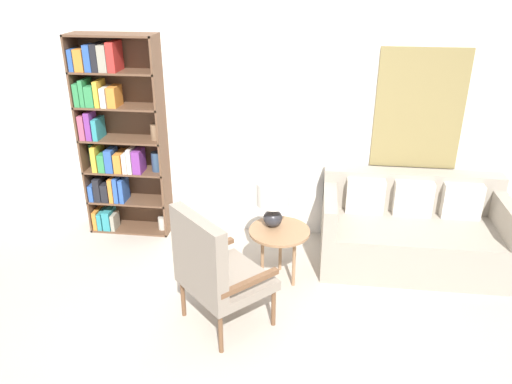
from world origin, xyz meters
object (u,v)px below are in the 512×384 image
(side_table, at_px, (279,235))
(table_lamp, at_px, (273,198))
(couch, at_px, (411,231))
(bookshelf, at_px, (115,138))
(armchair, at_px, (213,267))

(side_table, relative_size, table_lamp, 1.27)
(couch, bearing_deg, bookshelf, 174.78)
(side_table, xyz_separation_m, table_lamp, (-0.07, 0.07, 0.32))
(couch, xyz_separation_m, table_lamp, (-1.29, -0.42, 0.46))
(armchair, bearing_deg, side_table, 58.18)
(bookshelf, distance_m, table_lamp, 1.84)
(side_table, height_order, table_lamp, table_lamp)
(bookshelf, distance_m, side_table, 1.99)
(table_lamp, bearing_deg, side_table, -45.69)
(couch, distance_m, side_table, 1.33)
(armchair, xyz_separation_m, side_table, (0.45, 0.72, -0.10))
(armchair, height_order, table_lamp, armchair)
(bookshelf, xyz_separation_m, side_table, (1.75, -0.76, -0.58))
(couch, distance_m, table_lamp, 1.44)
(bookshelf, relative_size, table_lamp, 4.85)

